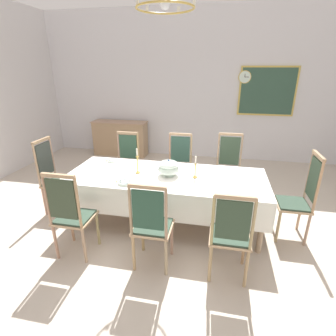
# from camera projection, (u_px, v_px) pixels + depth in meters

# --- Properties ---
(ground) EXTENTS (7.62, 6.78, 0.04)m
(ground) POSITION_uv_depth(u_px,v_px,m) (164.00, 227.00, 3.91)
(ground) COLOR beige
(back_wall) EXTENTS (7.62, 0.08, 3.55)m
(back_wall) POSITION_uv_depth(u_px,v_px,m) (194.00, 87.00, 6.38)
(back_wall) COLOR silver
(back_wall) RESTS_ON ground
(dining_table) EXTENTS (2.83, 1.11, 0.77)m
(dining_table) POSITION_uv_depth(u_px,v_px,m) (166.00, 180.00, 3.75)
(dining_table) COLOR tan
(dining_table) RESTS_ON ground
(tablecloth) EXTENTS (2.85, 1.13, 0.41)m
(tablecloth) POSITION_uv_depth(u_px,v_px,m) (166.00, 182.00, 3.76)
(tablecloth) COLOR white
(tablecloth) RESTS_ON dining_table
(chair_south_a) EXTENTS (0.44, 0.42, 1.16)m
(chair_south_a) POSITION_uv_depth(u_px,v_px,m) (71.00, 214.00, 3.09)
(chair_south_a) COLOR tan
(chair_south_a) RESTS_ON ground
(chair_north_a) EXTENTS (0.44, 0.42, 1.12)m
(chair_north_a) POSITION_uv_depth(u_px,v_px,m) (127.00, 161.00, 4.84)
(chair_north_a) COLOR tan
(chair_north_a) RESTS_ON ground
(chair_south_b) EXTENTS (0.44, 0.42, 1.12)m
(chair_south_b) POSITION_uv_depth(u_px,v_px,m) (151.00, 224.00, 2.91)
(chair_south_b) COLOR tan
(chair_south_b) RESTS_ON ground
(chair_north_b) EXTENTS (0.44, 0.42, 1.14)m
(chair_north_b) POSITION_uv_depth(u_px,v_px,m) (179.00, 165.00, 4.66)
(chair_north_b) COLOR tan
(chair_north_b) RESTS_ON ground
(chair_south_c) EXTENTS (0.44, 0.42, 1.10)m
(chair_south_c) POSITION_uv_depth(u_px,v_px,m) (231.00, 234.00, 2.75)
(chair_south_c) COLOR #9E8B58
(chair_south_c) RESTS_ON ground
(chair_north_c) EXTENTS (0.44, 0.42, 1.18)m
(chair_north_c) POSITION_uv_depth(u_px,v_px,m) (228.00, 167.00, 4.49)
(chair_north_c) COLOR tan
(chair_north_c) RESTS_ON ground
(chair_head_west) EXTENTS (0.42, 0.44, 1.21)m
(chair_head_west) POSITION_uv_depth(u_px,v_px,m) (54.00, 176.00, 4.12)
(chair_head_west) COLOR #A07B5D
(chair_head_west) RESTS_ON ground
(chair_head_east) EXTENTS (0.42, 0.44, 1.23)m
(chair_head_east) POSITION_uv_depth(u_px,v_px,m) (300.00, 197.00, 3.44)
(chair_head_east) COLOR #9D875E
(chair_head_east) RESTS_ON ground
(soup_tureen) EXTENTS (0.31, 0.31, 0.24)m
(soup_tureen) POSITION_uv_depth(u_px,v_px,m) (169.00, 168.00, 3.67)
(soup_tureen) COLOR silver
(soup_tureen) RESTS_ON tablecloth
(candlestick_west) EXTENTS (0.07, 0.07, 0.37)m
(candlestick_west) POSITION_uv_depth(u_px,v_px,m) (137.00, 163.00, 3.74)
(candlestick_west) COLOR gold
(candlestick_west) RESTS_ON tablecloth
(candlestick_east) EXTENTS (0.07, 0.07, 0.32)m
(candlestick_east) POSITION_uv_depth(u_px,v_px,m) (195.00, 169.00, 3.60)
(candlestick_east) COLOR gold
(candlestick_east) RESTS_ON tablecloth
(bowl_near_left) EXTENTS (0.15, 0.15, 0.03)m
(bowl_near_left) POSITION_uv_depth(u_px,v_px,m) (112.00, 161.00, 4.24)
(bowl_near_left) COLOR silver
(bowl_near_left) RESTS_ON tablecloth
(bowl_near_right) EXTENTS (0.19, 0.19, 0.04)m
(bowl_near_right) POSITION_uv_depth(u_px,v_px,m) (125.00, 182.00, 3.44)
(bowl_near_right) COLOR silver
(bowl_near_right) RESTS_ON tablecloth
(spoon_primary) EXTENTS (0.05, 0.18, 0.01)m
(spoon_primary) POSITION_uv_depth(u_px,v_px,m) (107.00, 160.00, 4.29)
(spoon_primary) COLOR gold
(spoon_primary) RESTS_ON tablecloth
(spoon_secondary) EXTENTS (0.05, 0.18, 0.01)m
(spoon_secondary) POSITION_uv_depth(u_px,v_px,m) (117.00, 182.00, 3.49)
(spoon_secondary) COLOR gold
(spoon_secondary) RESTS_ON tablecloth
(sideboard) EXTENTS (1.44, 0.48, 0.90)m
(sideboard) POSITION_uv_depth(u_px,v_px,m) (121.00, 138.00, 6.93)
(sideboard) COLOR tan
(sideboard) RESTS_ON ground
(mounted_clock) EXTENTS (0.29, 0.06, 0.29)m
(mounted_clock) POSITION_uv_depth(u_px,v_px,m) (245.00, 77.00, 6.00)
(mounted_clock) COLOR #D1B251
(framed_painting) EXTENTS (1.28, 0.05, 1.12)m
(framed_painting) POSITION_uv_depth(u_px,v_px,m) (267.00, 91.00, 6.03)
(framed_painting) COLOR #D1B251
(chandelier) EXTENTS (0.70, 0.69, 0.66)m
(chandelier) POSITION_uv_depth(u_px,v_px,m) (165.00, 7.00, 2.96)
(chandelier) COLOR gold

